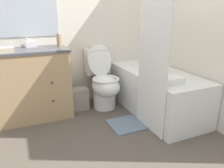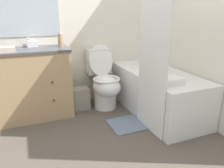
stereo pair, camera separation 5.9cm
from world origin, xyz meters
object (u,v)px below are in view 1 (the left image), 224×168
(bath_towel_folded, at_px, (170,80))
(bath_mat, at_px, (128,124))
(hand_towel_folded, at_px, (1,50))
(vanity_cabinet, at_px, (32,83))
(toilet, at_px, (103,82))
(sink_faucet, at_px, (27,44))
(wastebasket, at_px, (80,99))
(bathtub, at_px, (155,91))
(tissue_box, at_px, (31,44))
(soap_dispenser, at_px, (59,40))

(bath_towel_folded, height_order, bath_mat, bath_towel_folded)
(hand_towel_folded, distance_m, bath_mat, 1.68)
(vanity_cabinet, relative_size, toilet, 1.04)
(sink_faucet, xyz_separation_m, wastebasket, (0.60, -0.19, -0.77))
(bathtub, bearing_deg, sink_faucet, 156.44)
(bathtub, bearing_deg, vanity_cabinet, 162.12)
(hand_towel_folded, bearing_deg, bathtub, -11.14)
(bathtub, distance_m, wastebasket, 1.06)
(hand_towel_folded, bearing_deg, toilet, 2.53)
(tissue_box, height_order, bath_mat, tissue_box)
(wastebasket, xyz_separation_m, soap_dispenser, (-0.22, 0.05, 0.82))
(sink_faucet, height_order, wastebasket, sink_faucet)
(bathtub, distance_m, hand_towel_folded, 1.96)
(vanity_cabinet, bearing_deg, sink_faucet, 90.00)
(bathtub, height_order, hand_towel_folded, hand_towel_folded)
(toilet, bearing_deg, wastebasket, 168.88)
(vanity_cabinet, relative_size, tissue_box, 7.22)
(soap_dispenser, height_order, bath_towel_folded, soap_dispenser)
(vanity_cabinet, bearing_deg, bath_towel_folded, -35.49)
(vanity_cabinet, xyz_separation_m, bath_towel_folded, (1.37, -0.97, 0.15))
(wastebasket, height_order, bath_mat, wastebasket)
(vanity_cabinet, relative_size, sink_faucet, 6.45)
(toilet, relative_size, bath_mat, 1.99)
(soap_dispenser, bearing_deg, wastebasket, -11.96)
(sink_faucet, relative_size, bath_towel_folded, 0.54)
(sink_faucet, distance_m, hand_towel_folded, 0.42)
(hand_towel_folded, bearing_deg, bath_towel_folded, -26.87)
(toilet, xyz_separation_m, tissue_box, (-0.89, 0.24, 0.56))
(sink_faucet, distance_m, bath_mat, 1.62)
(hand_towel_folded, bearing_deg, sink_faucet, 47.01)
(soap_dispenser, relative_size, bath_towel_folded, 0.72)
(vanity_cabinet, height_order, bath_mat, vanity_cabinet)
(sink_faucet, bearing_deg, wastebasket, -17.66)
(bathtub, relative_size, bath_mat, 3.44)
(vanity_cabinet, distance_m, bath_mat, 1.30)
(sink_faucet, xyz_separation_m, tissue_box, (0.04, -0.01, 0.00))
(vanity_cabinet, distance_m, tissue_box, 0.50)
(wastebasket, relative_size, bath_mat, 0.68)
(bath_towel_folded, bearing_deg, wastebasket, 128.79)
(sink_faucet, relative_size, bathtub, 0.09)
(vanity_cabinet, bearing_deg, toilet, -5.03)
(sink_faucet, relative_size, bath_mat, 0.32)
(bath_mat, bearing_deg, sink_faucet, 138.53)
(bath_mat, bearing_deg, soap_dispenser, 129.92)
(bath_mat, bearing_deg, toilet, 96.26)
(bathtub, bearing_deg, tissue_box, 156.27)
(toilet, xyz_separation_m, wastebasket, (-0.33, 0.07, -0.21))
(wastebasket, relative_size, soap_dispenser, 1.59)
(hand_towel_folded, distance_m, bath_towel_folded, 1.88)
(bathtub, bearing_deg, toilet, 145.51)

